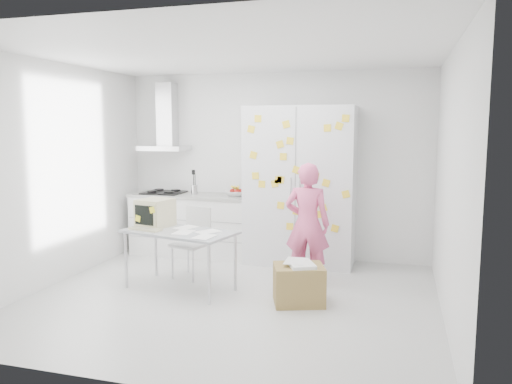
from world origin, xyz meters
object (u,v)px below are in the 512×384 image
(chair, at_px, (194,238))
(cardboard_box, at_px, (299,284))
(person, at_px, (307,224))
(desk, at_px, (164,221))

(chair, bearing_deg, cardboard_box, -8.73)
(person, bearing_deg, chair, 1.61)
(chair, xyz_separation_m, cardboard_box, (1.50, -0.63, -0.29))
(person, xyz_separation_m, desk, (-1.66, -0.50, 0.04))
(person, height_order, cardboard_box, person)
(chair, height_order, cardboard_box, chair)
(person, bearing_deg, cardboard_box, 92.34)
(person, distance_m, desk, 1.74)
(desk, height_order, cardboard_box, desk)
(desk, distance_m, chair, 0.56)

